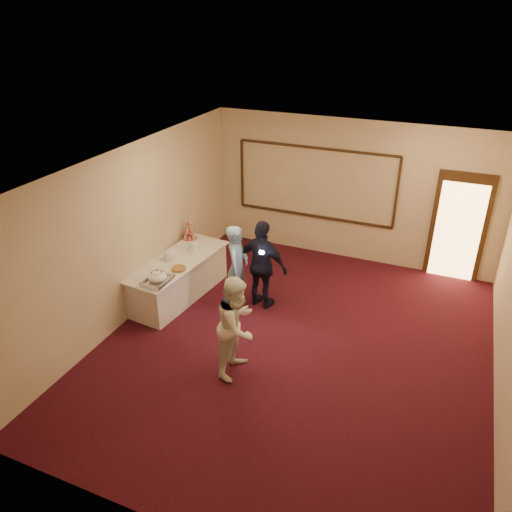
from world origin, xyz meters
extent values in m
plane|color=black|center=(0.00, 0.00, 0.00)|extent=(7.00, 7.00, 0.00)
cube|color=beige|center=(0.00, 3.50, 1.50)|extent=(6.00, 0.04, 3.00)
cube|color=beige|center=(0.00, -3.50, 1.50)|extent=(6.00, 0.04, 3.00)
cube|color=beige|center=(-3.00, 0.00, 1.50)|extent=(0.04, 7.00, 3.00)
cube|color=white|center=(0.00, 0.00, 3.00)|extent=(6.00, 7.00, 0.04)
cube|color=black|center=(-0.80, 3.47, 0.85)|extent=(3.40, 0.04, 0.05)
cube|color=black|center=(-0.80, 3.47, 2.35)|extent=(3.40, 0.04, 0.05)
cube|color=black|center=(-2.50, 3.47, 1.60)|extent=(0.05, 0.04, 1.50)
cube|color=black|center=(0.90, 3.47, 1.60)|extent=(0.05, 0.04, 1.50)
cube|color=black|center=(2.15, 3.46, 1.10)|extent=(1.05, 0.06, 2.20)
cube|color=#FFBF66|center=(2.15, 3.43, 1.00)|extent=(0.85, 0.02, 2.00)
cube|color=silver|center=(-2.56, 0.63, 0.37)|extent=(1.01, 2.24, 0.74)
cube|color=silver|center=(-2.56, 0.63, 0.76)|extent=(1.12, 2.36, 0.03)
cube|color=#B1B3B8|center=(-2.42, -0.21, 0.79)|extent=(0.40, 0.51, 0.04)
ellipsoid|color=white|center=(-2.42, -0.21, 0.89)|extent=(0.32, 0.32, 0.15)
cube|color=silver|center=(-2.31, -0.06, 0.82)|extent=(0.16, 0.33, 0.01)
cylinder|color=#BF4455|center=(-2.81, 1.55, 0.97)|extent=(0.02, 0.02, 0.40)
cylinder|color=#BF4455|center=(-2.81, 1.55, 0.78)|extent=(0.30, 0.30, 0.01)
cylinder|color=#BF4455|center=(-2.81, 1.55, 0.94)|extent=(0.23, 0.23, 0.01)
cylinder|color=#BF4455|center=(-2.81, 1.55, 1.09)|extent=(0.16, 0.16, 0.01)
cylinder|color=white|center=(-2.66, 0.58, 0.85)|extent=(0.19, 0.19, 0.16)
cylinder|color=white|center=(-2.66, 0.58, 0.93)|extent=(0.20, 0.20, 0.01)
cylinder|color=white|center=(-2.43, 1.07, 0.85)|extent=(0.19, 0.19, 0.16)
cylinder|color=white|center=(-2.43, 1.07, 0.94)|extent=(0.20, 0.20, 0.01)
cylinder|color=white|center=(-2.31, 0.30, 0.78)|extent=(0.29, 0.29, 0.01)
cylinder|color=brown|center=(-2.31, 0.30, 0.81)|extent=(0.25, 0.25, 0.05)
imported|color=#7EABD5|center=(-1.39, 0.78, 0.80)|extent=(0.44, 0.62, 1.59)
imported|color=white|center=(-0.62, -0.87, 0.80)|extent=(0.64, 0.80, 1.60)
imported|color=black|center=(-0.97, 0.94, 0.84)|extent=(1.04, 0.58, 1.68)
cube|color=white|center=(-0.86, 0.64, 1.25)|extent=(0.08, 0.06, 0.05)
camera|label=1|loc=(1.97, -6.32, 5.05)|focal=35.00mm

